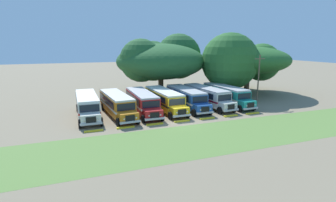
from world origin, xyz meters
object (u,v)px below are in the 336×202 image
at_px(parked_bus_slot_2, 142,101).
at_px(broad_shade_tree, 161,60).
at_px(parked_bus_slot_0, 87,104).
at_px(parked_bus_slot_5, 207,96).
at_px(secondary_tree, 240,61).
at_px(parked_bus_slot_1, 117,104).
at_px(parked_bus_slot_3, 164,99).
at_px(utility_pole, 258,78).
at_px(parked_bus_slot_4, 186,97).
at_px(parked_bus_slot_6, 226,94).

relative_size(parked_bus_slot_2, broad_shade_tree, 0.66).
xyz_separation_m(parked_bus_slot_0, parked_bus_slot_5, (17.30, -0.26, 0.00)).
bearing_deg(broad_shade_tree, secondary_tree, -16.01).
height_order(parked_bus_slot_1, parked_bus_slot_3, same).
relative_size(parked_bus_slot_2, secondary_tree, 0.59).
bearing_deg(parked_bus_slot_2, utility_pole, 87.88).
bearing_deg(parked_bus_slot_4, parked_bus_slot_2, -87.03).
relative_size(parked_bus_slot_6, broad_shade_tree, 0.66).
height_order(parked_bus_slot_1, parked_bus_slot_2, same).
xyz_separation_m(parked_bus_slot_0, parked_bus_slot_3, (10.46, -0.43, 0.00)).
height_order(parked_bus_slot_2, parked_bus_slot_3, same).
bearing_deg(parked_bus_slot_4, parked_bus_slot_0, -91.21).
distance_m(parked_bus_slot_0, secondary_tree, 29.89).
relative_size(parked_bus_slot_3, utility_pole, 1.43).
height_order(parked_bus_slot_5, broad_shade_tree, broad_shade_tree).
distance_m(parked_bus_slot_2, utility_pole, 18.68).
bearing_deg(parked_bus_slot_2, parked_bus_slot_4, 94.01).
xyz_separation_m(broad_shade_tree, utility_pole, (11.51, -13.10, -2.24)).
bearing_deg(parked_bus_slot_1, broad_shade_tree, 135.52).
bearing_deg(secondary_tree, parked_bus_slot_5, -145.70).
distance_m(parked_bus_slot_2, broad_shade_tree, 14.82).
height_order(parked_bus_slot_4, broad_shade_tree, broad_shade_tree).
bearing_deg(secondary_tree, parked_bus_slot_2, -159.42).
bearing_deg(parked_bus_slot_6, broad_shade_tree, -153.24).
xyz_separation_m(parked_bus_slot_1, utility_pole, (21.99, -0.62, 2.46)).
xyz_separation_m(parked_bus_slot_3, utility_pole, (15.20, -1.08, 2.46)).
bearing_deg(parked_bus_slot_3, parked_bus_slot_0, -94.41).
height_order(parked_bus_slot_1, broad_shade_tree, broad_shade_tree).
height_order(parked_bus_slot_2, broad_shade_tree, broad_shade_tree).
distance_m(parked_bus_slot_0, parked_bus_slot_1, 3.77).
bearing_deg(parked_bus_slot_4, utility_pole, 83.30).
relative_size(parked_bus_slot_4, parked_bus_slot_5, 0.99).
bearing_deg(parked_bus_slot_3, parked_bus_slot_2, -89.02).
height_order(parked_bus_slot_2, parked_bus_slot_5, same).
relative_size(parked_bus_slot_1, parked_bus_slot_5, 1.00).
distance_m(parked_bus_slot_2, parked_bus_slot_4, 6.80).
bearing_deg(parked_bus_slot_0, parked_bus_slot_1, 77.03).
distance_m(broad_shade_tree, utility_pole, 17.58).
height_order(secondary_tree, utility_pole, secondary_tree).
bearing_deg(parked_bus_slot_2, parked_bus_slot_5, 92.59).
distance_m(parked_bus_slot_0, parked_bus_slot_4, 13.95).
bearing_deg(parked_bus_slot_2, secondary_tree, 111.26).
bearing_deg(parked_bus_slot_1, parked_bus_slot_0, -108.05).
height_order(parked_bus_slot_1, secondary_tree, secondary_tree).
distance_m(parked_bus_slot_1, parked_bus_slot_4, 10.31).
distance_m(parked_bus_slot_0, utility_pole, 25.82).
distance_m(parked_bus_slot_3, secondary_tree, 20.27).
height_order(parked_bus_slot_5, utility_pole, utility_pole).
relative_size(parked_bus_slot_4, broad_shade_tree, 0.66).
bearing_deg(utility_pole, parked_bus_slot_3, 175.94).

